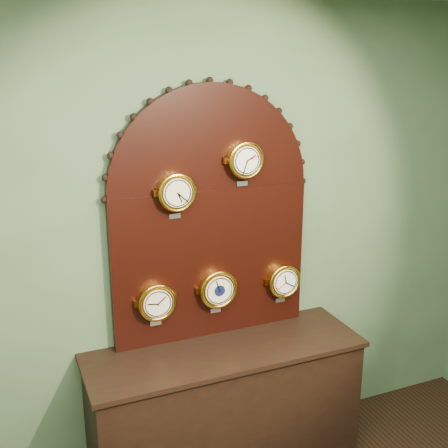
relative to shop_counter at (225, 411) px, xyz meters
name	(u,v)px	position (x,y,z in m)	size (l,w,h in m)	color
wall_back	(208,242)	(0.00, 0.27, 1.00)	(4.00, 4.00, 0.00)	#4B6948
shop_counter	(225,411)	(0.00, 0.00, 0.00)	(1.60, 0.50, 0.80)	black
display_board	(211,207)	(0.00, 0.22, 1.23)	(1.26, 0.06, 1.53)	black
roman_clock	(176,192)	(-0.23, 0.15, 1.35)	(0.22, 0.08, 0.27)	gold
arabic_clock	(245,160)	(0.18, 0.15, 1.50)	(0.21, 0.08, 0.27)	gold
hygrometer	(156,302)	(-0.36, 0.15, 0.72)	(0.22, 0.08, 0.27)	gold
barometer	(218,289)	(0.01, 0.15, 0.74)	(0.24, 0.08, 0.29)	gold
tide_clock	(283,281)	(0.46, 0.15, 0.72)	(0.22, 0.08, 0.27)	gold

